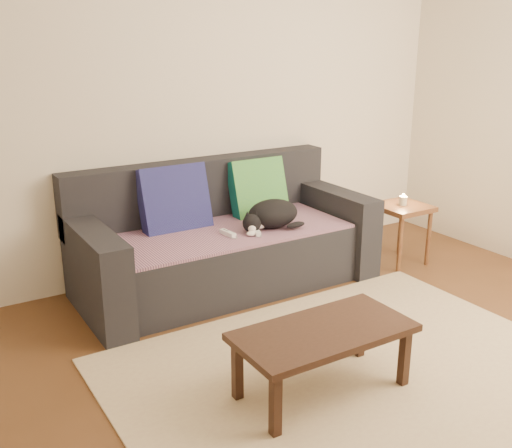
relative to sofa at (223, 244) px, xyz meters
name	(u,v)px	position (x,y,z in m)	size (l,w,h in m)	color
ground	(368,385)	(0.00, -1.57, -0.31)	(4.50, 4.50, 0.00)	brown
back_wall	(193,99)	(0.00, 0.43, 0.99)	(4.50, 0.04, 2.60)	beige
sofa	(223,244)	(0.00, 0.00, 0.00)	(2.10, 0.94, 0.87)	#232328
throw_blanket	(229,231)	(0.00, -0.09, 0.12)	(1.66, 0.74, 0.02)	#3D2444
cushion_navy	(174,201)	(-0.29, 0.17, 0.32)	(0.49, 0.12, 0.49)	#191352
cushion_green	(258,188)	(0.40, 0.17, 0.32)	(0.44, 0.11, 0.44)	#0E5C51
cat	(271,215)	(0.28, -0.20, 0.23)	(0.51, 0.41, 0.20)	black
wii_remote_a	(228,233)	(-0.07, -0.20, 0.15)	(0.15, 0.04, 0.03)	white
wii_remote_b	(256,231)	(0.12, -0.26, 0.15)	(0.15, 0.04, 0.03)	white
side_table	(402,215)	(1.40, -0.36, 0.08)	(0.38, 0.38, 0.48)	brown
candle	(403,200)	(1.40, -0.36, 0.21)	(0.06, 0.06, 0.09)	beige
rug	(350,371)	(0.00, -1.42, -0.30)	(2.50, 1.80, 0.01)	tan
coffee_table	(323,337)	(-0.25, -1.49, 0.01)	(0.90, 0.45, 0.36)	black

